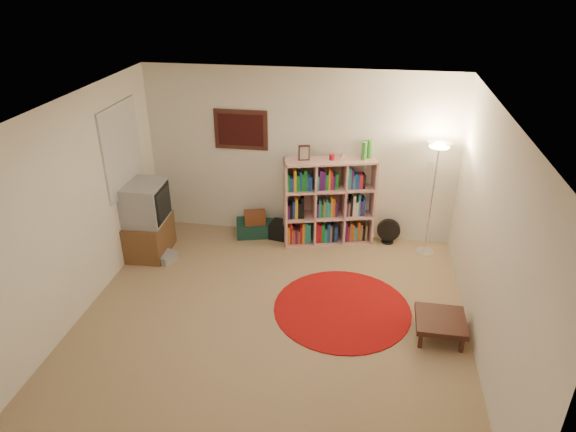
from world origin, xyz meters
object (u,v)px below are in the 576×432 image
(tv_stand, at_px, (148,220))
(bookshelf, at_px, (327,203))
(suitcase, at_px, (258,228))
(side_table, at_px, (441,321))
(floor_lamp, at_px, (437,163))
(floor_fan, at_px, (388,231))

(tv_stand, bearing_deg, bookshelf, 14.32)
(suitcase, relative_size, side_table, 1.30)
(suitcase, bearing_deg, bookshelf, -17.94)
(suitcase, bearing_deg, floor_lamp, -18.71)
(side_table, bearing_deg, floor_fan, 104.74)
(side_table, bearing_deg, bookshelf, 126.41)
(floor_fan, bearing_deg, bookshelf, -172.47)
(bookshelf, bearing_deg, tv_stand, -178.29)
(floor_fan, relative_size, suitcase, 0.54)
(floor_lamp, bearing_deg, side_table, -89.55)
(floor_lamp, distance_m, suitcase, 2.81)
(floor_lamp, relative_size, side_table, 3.02)
(floor_fan, bearing_deg, floor_lamp, -19.28)
(floor_lamp, height_order, suitcase, floor_lamp)
(floor_fan, distance_m, suitcase, 1.98)
(floor_fan, relative_size, side_table, 0.70)
(floor_lamp, relative_size, floor_fan, 4.31)
(tv_stand, relative_size, side_table, 1.96)
(bookshelf, height_order, tv_stand, bookshelf)
(floor_lamp, bearing_deg, suitcase, 175.92)
(suitcase, bearing_deg, tv_stand, -164.70)
(tv_stand, xyz_separation_m, suitcase, (1.39, 0.80, -0.42))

